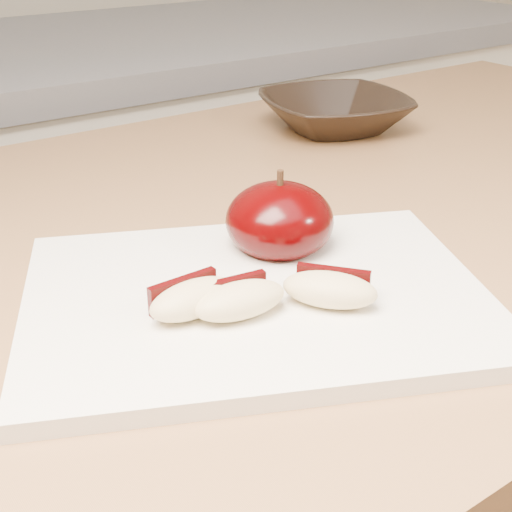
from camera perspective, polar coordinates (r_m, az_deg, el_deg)
cutting_board at (r=0.47m, az=0.00°, el=-3.39°), size 0.36×0.32×0.01m
apple_half at (r=0.52m, az=1.90°, el=2.86°), size 0.09×0.09×0.07m
apple_wedge_a at (r=0.44m, az=-5.10°, el=-3.37°), size 0.06×0.03×0.02m
apple_wedge_b at (r=0.43m, az=-1.41°, el=-3.49°), size 0.06×0.04×0.02m
apple_wedge_c at (r=0.45m, az=5.95°, el=-2.62°), size 0.06×0.06×0.02m
bowl at (r=0.85m, az=6.29°, el=11.34°), size 0.20×0.20×0.04m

